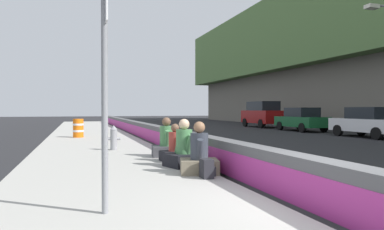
# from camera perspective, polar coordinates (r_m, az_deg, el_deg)

# --- Properties ---
(ground_plane) EXTENTS (160.00, 160.00, 0.00)m
(ground_plane) POSITION_cam_1_polar(r_m,az_deg,el_deg) (5.70, 20.26, -15.23)
(ground_plane) COLOR #232326
(ground_plane) RESTS_ON ground
(jersey_barrier) EXTENTS (76.00, 0.45, 0.85)m
(jersey_barrier) POSITION_cam_1_polar(r_m,az_deg,el_deg) (5.60, 20.25, -11.06)
(jersey_barrier) COLOR #545456
(jersey_barrier) RESTS_ON ground_plane
(route_sign_post) EXTENTS (0.44, 0.09, 3.60)m
(route_sign_post) POSITION_cam_1_polar(r_m,az_deg,el_deg) (5.09, -13.76, 8.02)
(route_sign_post) COLOR gray
(route_sign_post) RESTS_ON sidewalk_strip
(fire_hydrant) EXTENTS (0.26, 0.46, 0.88)m
(fire_hydrant) POSITION_cam_1_polar(r_m,az_deg,el_deg) (12.96, -12.41, -3.50)
(fire_hydrant) COLOR gray
(fire_hydrant) RESTS_ON sidewalk_strip
(seated_person_foreground) EXTENTS (0.89, 0.98, 1.17)m
(seated_person_foreground) POSITION_cam_1_polar(r_m,az_deg,el_deg) (8.07, 1.17, -6.74)
(seated_person_foreground) COLOR #706651
(seated_person_foreground) RESTS_ON sidewalk_strip
(seated_person_middle) EXTENTS (0.96, 1.04, 1.20)m
(seated_person_middle) POSITION_cam_1_polar(r_m,az_deg,el_deg) (9.05, -1.27, -5.85)
(seated_person_middle) COLOR black
(seated_person_middle) RESTS_ON sidewalk_strip
(seated_person_rear) EXTENTS (0.71, 0.81, 1.04)m
(seated_person_rear) POSITION_cam_1_polar(r_m,az_deg,el_deg) (9.97, -2.73, -5.51)
(seated_person_rear) COLOR black
(seated_person_rear) RESTS_ON sidewalk_strip
(seated_person_far) EXTENTS (0.83, 0.94, 1.20)m
(seated_person_far) POSITION_cam_1_polar(r_m,az_deg,el_deg) (10.97, -4.10, -4.67)
(seated_person_far) COLOR #424247
(seated_person_far) RESTS_ON sidewalk_strip
(backpack) EXTENTS (0.32, 0.28, 0.40)m
(backpack) POSITION_cam_1_polar(r_m,az_deg,el_deg) (7.55, 2.42, -8.58)
(backpack) COLOR #232328
(backpack) RESTS_ON sidewalk_strip
(construction_barrel) EXTENTS (0.54, 0.54, 0.95)m
(construction_barrel) POSITION_cam_1_polar(r_m,az_deg,el_deg) (19.24, -17.72, -2.00)
(construction_barrel) COLOR orange
(construction_barrel) RESTS_ON sidewalk_strip
(parked_car_third) EXTENTS (4.50, 1.95, 1.71)m
(parked_car_third) POSITION_cam_1_polar(r_m,az_deg,el_deg) (22.35, 26.44, -1.03)
(parked_car_third) COLOR silver
(parked_car_third) RESTS_ON ground_plane
(parked_car_fourth) EXTENTS (4.53, 2.01, 1.71)m
(parked_car_fourth) POSITION_cam_1_polar(r_m,az_deg,el_deg) (27.08, 17.05, -0.65)
(parked_car_fourth) COLOR #145128
(parked_car_fourth) RESTS_ON ground_plane
(parked_car_midline) EXTENTS (4.84, 2.14, 2.28)m
(parked_car_midline) POSITION_cam_1_polar(r_m,az_deg,el_deg) (32.16, 11.18, 0.18)
(parked_car_midline) COLOR maroon
(parked_car_midline) RESTS_ON ground_plane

